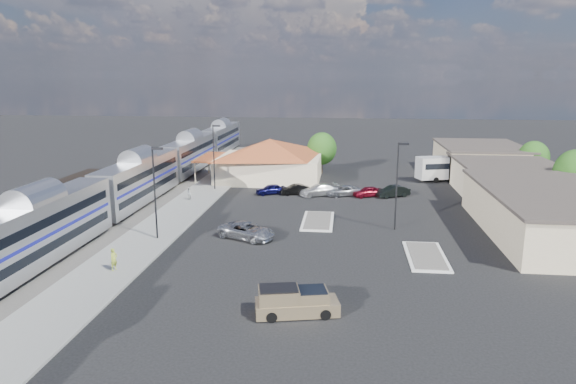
# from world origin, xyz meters

# --- Properties ---
(ground) EXTENTS (280.00, 280.00, 0.00)m
(ground) POSITION_xyz_m (0.00, 0.00, 0.00)
(ground) COLOR black
(ground) RESTS_ON ground
(railbed) EXTENTS (16.00, 100.00, 0.12)m
(railbed) POSITION_xyz_m (-21.00, 8.00, 0.06)
(railbed) COLOR #4C4944
(railbed) RESTS_ON ground
(platform) EXTENTS (5.50, 92.00, 0.18)m
(platform) POSITION_xyz_m (-12.00, 6.00, 0.09)
(platform) COLOR gray
(platform) RESTS_ON ground
(passenger_train) EXTENTS (3.00, 104.00, 5.55)m
(passenger_train) POSITION_xyz_m (-18.00, 7.06, 2.87)
(passenger_train) COLOR silver
(passenger_train) RESTS_ON ground
(freight_cars) EXTENTS (2.80, 46.00, 4.00)m
(freight_cars) POSITION_xyz_m (-24.00, 1.93, 1.93)
(freight_cars) COLOR black
(freight_cars) RESTS_ON ground
(station_depot) EXTENTS (18.35, 12.24, 6.20)m
(station_depot) POSITION_xyz_m (-4.56, 24.00, 3.13)
(station_depot) COLOR beige
(station_depot) RESTS_ON ground
(buildings_east) EXTENTS (14.40, 51.40, 4.80)m
(buildings_east) POSITION_xyz_m (28.00, 14.28, 2.27)
(buildings_east) COLOR #C6B28C
(buildings_east) RESTS_ON ground
(traffic_island_south) EXTENTS (3.30, 7.50, 0.21)m
(traffic_island_south) POSITION_xyz_m (4.00, 2.00, 0.10)
(traffic_island_south) COLOR silver
(traffic_island_south) RESTS_ON ground
(traffic_island_north) EXTENTS (3.30, 7.50, 0.21)m
(traffic_island_north) POSITION_xyz_m (14.00, -8.00, 0.10)
(traffic_island_north) COLOR silver
(traffic_island_north) RESTS_ON ground
(lamp_plat_s) EXTENTS (1.08, 0.25, 9.00)m
(lamp_plat_s) POSITION_xyz_m (-10.90, -6.00, 5.34)
(lamp_plat_s) COLOR black
(lamp_plat_s) RESTS_ON ground
(lamp_plat_n) EXTENTS (1.08, 0.25, 9.00)m
(lamp_plat_n) POSITION_xyz_m (-10.90, 16.00, 5.34)
(lamp_plat_n) COLOR black
(lamp_plat_n) RESTS_ON ground
(lamp_lot) EXTENTS (1.08, 0.25, 9.00)m
(lamp_lot) POSITION_xyz_m (12.10, 0.00, 5.34)
(lamp_lot) COLOR black
(lamp_lot) RESTS_ON ground
(tree_east_b) EXTENTS (4.94, 4.94, 6.96)m
(tree_east_b) POSITION_xyz_m (34.00, 12.00, 4.22)
(tree_east_b) COLOR #382314
(tree_east_b) RESTS_ON ground
(tree_east_c) EXTENTS (4.41, 4.41, 6.21)m
(tree_east_c) POSITION_xyz_m (34.00, 26.00, 3.76)
(tree_east_c) COLOR #382314
(tree_east_c) RESTS_ON ground
(tree_depot) EXTENTS (4.71, 4.71, 6.63)m
(tree_depot) POSITION_xyz_m (3.00, 30.00, 4.02)
(tree_depot) COLOR #382314
(tree_depot) RESTS_ON ground
(pickup_truck) EXTENTS (5.77, 3.13, 1.89)m
(pickup_truck) POSITION_xyz_m (3.87, -20.22, 0.90)
(pickup_truck) COLOR tan
(pickup_truck) RESTS_ON ground
(suv) EXTENTS (6.28, 4.75, 1.58)m
(suv) POSITION_xyz_m (-2.49, -4.65, 0.79)
(suv) COLOR #A2A4AA
(suv) RESTS_ON ground
(coach_bus) EXTENTS (11.63, 5.88, 3.67)m
(coach_bus) POSITION_xyz_m (23.00, 26.57, 2.11)
(coach_bus) COLOR silver
(coach_bus) RESTS_ON ground
(person_a) EXTENTS (0.65, 0.78, 1.84)m
(person_a) POSITION_xyz_m (-11.44, -14.42, 1.10)
(person_a) COLOR #C0D542
(person_a) RESTS_ON platform
(person_b) EXTENTS (0.77, 0.90, 1.59)m
(person_b) POSITION_xyz_m (-12.66, 9.44, 0.97)
(person_b) COLOR silver
(person_b) RESTS_ON platform
(parked_car_a) EXTENTS (4.30, 3.15, 1.36)m
(parked_car_a) POSITION_xyz_m (-2.99, 14.37, 0.68)
(parked_car_a) COLOR #0D0C40
(parked_car_a) RESTS_ON ground
(parked_car_b) EXTENTS (4.29, 2.80, 1.33)m
(parked_car_b) POSITION_xyz_m (0.21, 14.67, 0.67)
(parked_car_b) COLOR black
(parked_car_b) RESTS_ON ground
(parked_car_c) EXTENTS (5.62, 4.14, 1.51)m
(parked_car_c) POSITION_xyz_m (3.41, 14.37, 0.76)
(parked_car_c) COLOR silver
(parked_car_c) RESTS_ON ground
(parked_car_d) EXTENTS (5.30, 3.87, 1.34)m
(parked_car_d) POSITION_xyz_m (6.61, 14.67, 0.67)
(parked_car_d) COLOR gray
(parked_car_d) RESTS_ON ground
(parked_car_e) EXTENTS (4.33, 3.15, 1.37)m
(parked_car_e) POSITION_xyz_m (9.81, 14.37, 0.69)
(parked_car_e) COLOR maroon
(parked_car_e) RESTS_ON ground
(parked_car_f) EXTENTS (4.70, 3.40, 1.48)m
(parked_car_f) POSITION_xyz_m (13.01, 14.67, 0.74)
(parked_car_f) COLOR black
(parked_car_f) RESTS_ON ground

